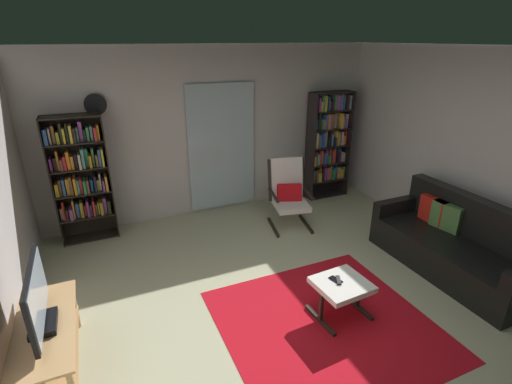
% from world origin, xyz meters
% --- Properties ---
extents(ground_plane, '(7.02, 7.02, 0.00)m').
position_xyz_m(ground_plane, '(0.00, 0.00, 0.00)').
color(ground_plane, '#BEBC95').
extents(wall_back, '(5.60, 0.06, 2.60)m').
position_xyz_m(wall_back, '(0.00, 2.90, 1.30)').
color(wall_back, beige).
rests_on(wall_back, ground).
extents(wall_right, '(0.06, 6.00, 2.60)m').
position_xyz_m(wall_right, '(2.70, 0.00, 1.30)').
color(wall_right, beige).
rests_on(wall_right, ground).
extents(glass_door_panel, '(1.10, 0.01, 2.00)m').
position_xyz_m(glass_door_panel, '(0.09, 2.83, 1.05)').
color(glass_door_panel, silver).
extents(area_rug, '(2.04, 1.99, 0.01)m').
position_xyz_m(area_rug, '(0.09, -0.25, 0.00)').
color(area_rug, red).
rests_on(area_rug, ground).
extents(tv_stand, '(0.46, 1.18, 0.51)m').
position_xyz_m(tv_stand, '(-2.37, 0.18, 0.34)').
color(tv_stand, tan).
rests_on(tv_stand, ground).
extents(television, '(0.20, 0.86, 0.54)m').
position_xyz_m(television, '(-2.37, 0.18, 0.77)').
color(television, black).
rests_on(television, tv_stand).
extents(bookshelf_near_tv, '(0.74, 0.30, 1.77)m').
position_xyz_m(bookshelf_near_tv, '(-2.00, 2.65, 0.94)').
color(bookshelf_near_tv, black).
rests_on(bookshelf_near_tv, ground).
extents(bookshelf_near_sofa, '(0.75, 0.30, 1.85)m').
position_xyz_m(bookshelf_near_sofa, '(1.96, 2.63, 1.01)').
color(bookshelf_near_sofa, black).
rests_on(bookshelf_near_sofa, ground).
extents(leather_sofa, '(0.82, 1.97, 0.90)m').
position_xyz_m(leather_sofa, '(2.08, -0.03, 0.32)').
color(leather_sofa, black).
rests_on(leather_sofa, ground).
extents(lounge_armchair, '(0.68, 0.75, 1.02)m').
position_xyz_m(lounge_armchair, '(0.80, 1.88, 0.53)').
color(lounge_armchair, black).
rests_on(lounge_armchair, ground).
extents(ottoman, '(0.55, 0.51, 0.40)m').
position_xyz_m(ottoman, '(0.30, -0.18, 0.33)').
color(ottoman, white).
rests_on(ottoman, ground).
extents(tv_remote, '(0.10, 0.15, 0.02)m').
position_xyz_m(tv_remote, '(0.27, -0.15, 0.41)').
color(tv_remote, black).
rests_on(tv_remote, ottoman).
extents(cell_phone, '(0.10, 0.15, 0.01)m').
position_xyz_m(cell_phone, '(0.26, -0.13, 0.41)').
color(cell_phone, black).
rests_on(cell_phone, ottoman).
extents(wall_clock, '(0.29, 0.03, 0.29)m').
position_xyz_m(wall_clock, '(-1.67, 2.82, 1.85)').
color(wall_clock, silver).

